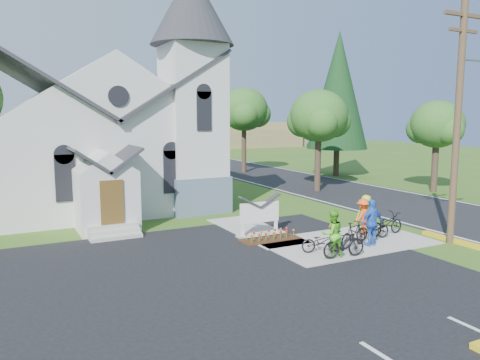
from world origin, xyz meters
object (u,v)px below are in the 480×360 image
utility_pole (459,113)px  bike_1 (344,244)px  bike_4 (386,224)px  bike_2 (372,229)px  bike_3 (354,234)px  cyclist_0 (334,231)px  cyclist_1 (332,234)px  church_sign (260,213)px  bike_0 (322,241)px  cyclist_2 (372,223)px  cyclist_3 (363,217)px  cyclist_4 (366,214)px

utility_pole → bike_1: bearing=176.9°
bike_4 → bike_2: bearing=102.1°
bike_1 → bike_4: size_ratio=0.92×
bike_3 → bike_4: (2.55, 0.82, -0.02)m
cyclist_0 → cyclist_1: (-0.60, -0.67, 0.11)m
church_sign → bike_2: size_ratio=1.26×
cyclist_0 → utility_pole: bearing=146.7°
bike_0 → cyclist_2: 2.42m
utility_pole → bike_0: bearing=167.9°
bike_1 → cyclist_3: (2.97, 2.29, 0.28)m
cyclist_4 → cyclist_3: bearing=50.6°
bike_3 → bike_4: bearing=-88.7°
utility_pole → cyclist_1: 7.36m
bike_4 → cyclist_0: bearing=100.1°
cyclist_2 → cyclist_3: bearing=-123.4°
bike_1 → bike_3: 1.60m
utility_pole → bike_2: (-2.70, 1.78, -4.89)m
church_sign → bike_0: 3.59m
cyclist_1 → bike_0: bearing=-89.9°
cyclist_2 → cyclist_0: bearing=-7.7°
bike_3 → cyclist_4: bearing=-68.9°
cyclist_1 → church_sign: bearing=-75.5°
bike_2 → bike_3: (-1.48, -0.53, 0.06)m
utility_pole → cyclist_3: bearing=134.1°
cyclist_0 → bike_4: size_ratio=0.83×
bike_2 → cyclist_4: 1.26m
cyclist_0 → bike_4: (3.60, 0.85, -0.29)m
church_sign → bike_1: bearing=-76.2°
bike_1 → cyclist_2: cyclist_2 is taller
utility_pole → bike_4: (-1.63, 2.07, -4.85)m
bike_3 → bike_4: bike_3 is taller
church_sign → bike_3: church_sign is taller
bike_1 → bike_2: bike_1 is taller
bike_1 → bike_4: bike_1 is taller
bike_4 → bike_3: bearing=104.8°
utility_pole → cyclist_1: (-5.83, 0.55, -4.46)m
bike_3 → cyclist_1: bearing=96.2°
bike_0 → cyclist_1: (-0.05, -0.69, 0.47)m
utility_pole → bike_3: (-4.19, 1.24, -4.83)m
cyclist_2 → cyclist_3: cyclist_2 is taller
utility_pole → bike_2: utility_pole is taller
church_sign → cyclist_1: 4.21m
cyclist_2 → bike_2: cyclist_2 is taller
utility_pole → cyclist_4: (-2.13, 2.83, -4.50)m
bike_3 → cyclist_2: bearing=-120.5°
cyclist_0 → bike_0: 0.65m
cyclist_0 → cyclist_1: size_ratio=0.88×
utility_pole → cyclist_0: utility_pole is taller
cyclist_4 → bike_4: size_ratio=0.90×
utility_pole → bike_0: utility_pole is taller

